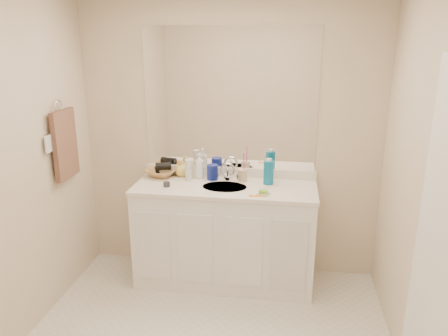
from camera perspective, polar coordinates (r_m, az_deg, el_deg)
wall_back at (r=3.81m, az=0.74°, el=3.57°), size 2.60×0.02×2.40m
wall_front at (r=1.48m, az=-14.34°, el=-20.30°), size 2.60×0.02×2.40m
wall_right at (r=2.65m, az=25.53°, el=-4.21°), size 0.02×2.60×2.40m
vanity_cabinet at (r=3.81m, az=0.11°, el=-8.81°), size 1.50×0.55×0.85m
countertop at (r=3.64m, az=0.12°, el=-2.56°), size 1.52×0.57×0.03m
backsplash at (r=3.87m, az=0.69°, el=-0.52°), size 1.52×0.03×0.08m
sink_basin at (r=3.62m, az=0.07°, el=-2.62°), size 0.37×0.37×0.02m
faucet at (r=3.77m, az=0.48°, el=-0.75°), size 0.02×0.02×0.11m
mirror at (r=3.73m, az=0.75°, el=8.93°), size 1.48×0.01×1.20m
blue_mug at (r=3.78m, az=-1.52°, el=-0.54°), size 0.12×0.12×0.13m
tan_cup at (r=3.74m, az=2.42°, el=-0.97°), size 0.08×0.08×0.11m
toothbrush at (r=3.71m, az=2.60°, el=0.46°), size 0.01×0.04×0.20m
mouthwash_bottle at (r=3.67m, az=5.84°, el=-0.58°), size 0.09×0.09×0.20m
soap_dish at (r=3.45m, az=5.13°, el=-3.37°), size 0.11×0.10×0.01m
green_soap at (r=3.45m, az=5.14°, el=-3.07°), size 0.07×0.05×0.02m
orange_comb at (r=3.41m, az=4.44°, el=-3.65°), size 0.14×0.04×0.01m
dark_jar at (r=3.64m, az=-7.51°, el=-2.13°), size 0.06×0.06×0.04m
extra_white_bottle at (r=3.76m, az=-4.68°, el=-0.27°), size 0.07×0.07×0.18m
soap_bottle_white at (r=3.81m, az=-3.24°, el=0.31°), size 0.11×0.11×0.22m
soap_bottle_cream at (r=3.84m, az=-4.03°, el=-0.07°), size 0.08×0.08×0.16m
soap_bottle_yellow at (r=3.88m, az=-5.56°, el=-0.03°), size 0.13×0.13×0.15m
wicker_basket at (r=3.92m, az=-8.16°, el=-0.58°), size 0.32×0.32×0.07m
hair_dryer at (r=3.90m, az=-7.91°, el=0.21°), size 0.15×0.10×0.07m
towel_ring at (r=3.65m, az=-20.80°, el=7.50°), size 0.01×0.11×0.11m
hand_towel at (r=3.70m, az=-20.05°, el=2.92°), size 0.04×0.32×0.55m
switch_plate at (r=3.53m, az=-21.96°, el=2.92°), size 0.01×0.08×0.13m
door at (r=2.46m, az=26.60°, el=-11.05°), size 0.02×0.82×2.00m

